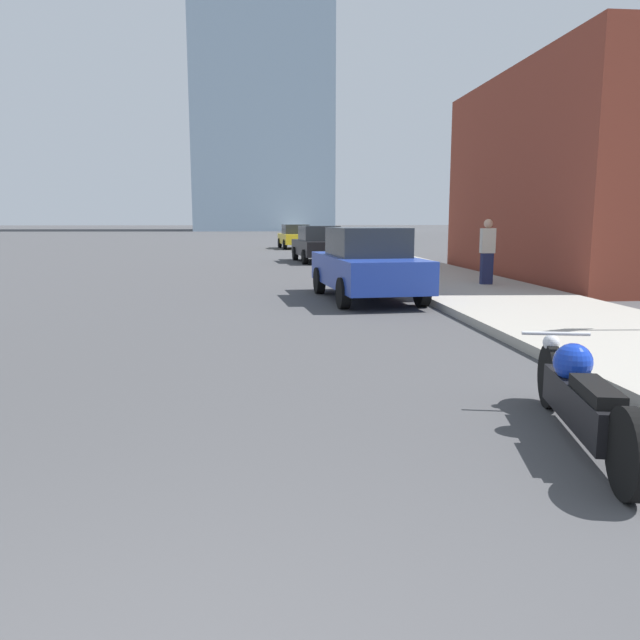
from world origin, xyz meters
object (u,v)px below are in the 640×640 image
object	(u,v)px
motorcycle	(580,397)
parked_car_black	(319,244)
pedestrian	(487,251)
parked_car_blue	(367,264)
parked_car_yellow	(295,236)

from	to	relation	value
motorcycle	parked_car_black	bearing A→B (deg)	102.14
parked_car_black	pedestrian	world-z (taller)	pedestrian
motorcycle	parked_car_blue	size ratio (longest dim) A/B	0.58
motorcycle	parked_car_blue	bearing A→B (deg)	103.06
parked_car_blue	parked_car_black	world-z (taller)	parked_car_blue
pedestrian	parked_car_yellow	bearing A→B (deg)	98.65
parked_car_black	pedestrian	distance (m)	11.59
parked_car_yellow	motorcycle	bearing A→B (deg)	-94.89
parked_car_black	motorcycle	bearing A→B (deg)	-95.27
motorcycle	pedestrian	distance (m)	11.49
motorcycle	parked_car_blue	world-z (taller)	parked_car_blue
parked_car_black	parked_car_yellow	distance (m)	12.55
motorcycle	pedestrian	world-z (taller)	pedestrian
parked_car_blue	pedestrian	bearing A→B (deg)	21.36
parked_car_blue	parked_car_yellow	world-z (taller)	parked_car_blue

